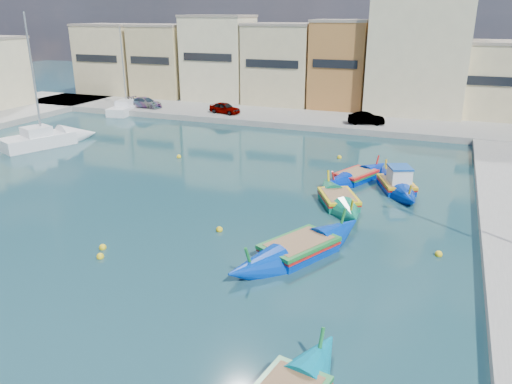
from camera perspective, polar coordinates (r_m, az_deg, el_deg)
The scene contains 12 objects.
ground at distance 25.85m, azimuth -13.28°, elevation -6.05°, with size 160.00×160.00×0.00m, color #143A3D.
north_quay at distance 53.83m, azimuth 6.14°, elevation 8.21°, with size 80.00×8.00×0.60m, color gray.
north_townhouses at distance 59.03m, azimuth 14.71°, elevation 13.33°, with size 83.20×7.87×10.19m.
church_block at distance 59.11m, azimuth 18.41°, elevation 16.32°, with size 10.00×10.00×19.10m.
parked_cars at distance 55.30m, azimuth -3.45°, elevation 9.54°, with size 29.46×2.25×1.22m.
luzzu_blue_cabin at distance 34.10m, azimuth 15.75°, elevation 0.73°, with size 4.57×7.62×2.65m.
luzzu_cyan_mid at distance 35.52m, azimuth 11.33°, elevation 1.70°, with size 4.65×7.51×2.20m.
luzzu_green at distance 30.74m, azimuth 9.40°, elevation -1.01°, with size 5.11×7.44×2.33m.
luzzu_blue_south at distance 24.28m, azimuth 4.95°, elevation -6.59°, with size 6.00×9.11×2.64m.
yacht_north at distance 61.91m, azimuth -14.02°, elevation 9.36°, with size 3.43×7.98×10.32m.
yacht_midnorth at distance 48.13m, azimuth -21.68°, elevation 5.74°, with size 5.55×8.81×12.02m.
mooring_buoys at distance 29.96m, azimuth -2.47°, elevation -1.67°, with size 20.61×21.62×0.36m.
Camera 1 is at (13.69, -18.93, 11.05)m, focal length 35.00 mm.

